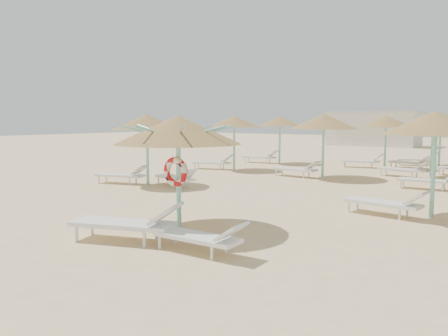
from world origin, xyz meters
The scene contains 6 objects.
ground centered at (0.00, 0.00, 0.00)m, with size 120.00×120.00×0.00m, color #DBC186.
main_palapa centered at (0.12, 0.29, 2.22)m, with size 2.86×2.86×2.56m.
lounger_main_a centered at (0.10, -1.19, 0.40)m, with size 2.38×1.42×0.83m.
lounger_main_b centered at (1.78, -0.94, 0.32)m, with size 1.87×0.62×0.67m.
palapa_field centered at (2.39, 10.87, 2.31)m, with size 19.11×16.55×2.72m.
service_hut centered at (-6.00, 35.00, 1.64)m, with size 8.40×4.40×3.25m.
Camera 1 is at (6.68, -7.09, 2.46)m, focal length 35.00 mm.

